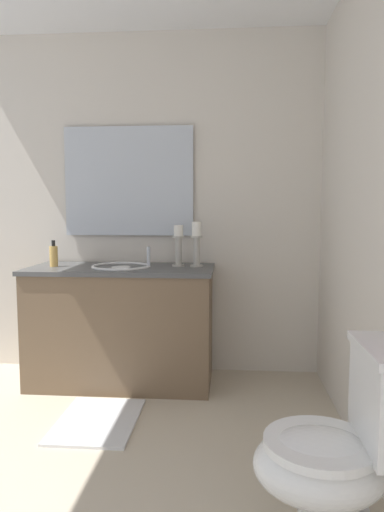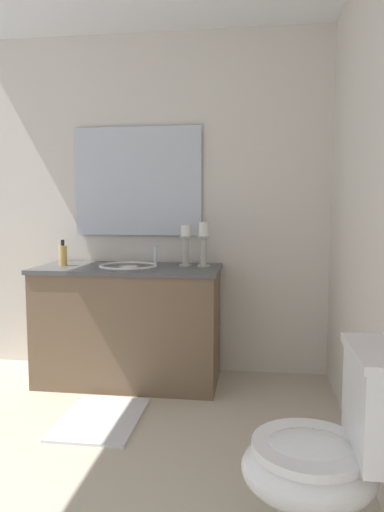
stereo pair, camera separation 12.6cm
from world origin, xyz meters
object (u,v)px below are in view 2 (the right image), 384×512
(soap_bottle, at_px, (63,255))
(bath_mat, at_px, (101,419))
(mirror, at_px, (138,182))
(candle_holder_tall, at_px, (204,243))
(vanity_cabinet, at_px, (129,324))
(toilet, at_px, (330,458))
(candle_holder_short, at_px, (186,245))
(sink_basin, at_px, (129,272))

(soap_bottle, height_order, bath_mat, soap_bottle)
(mirror, height_order, soap_bottle, mirror)
(candle_holder_tall, bearing_deg, soap_bottle, -85.97)
(mirror, relative_size, soap_bottle, 5.22)
(vanity_cabinet, height_order, mirror, mirror)
(mirror, height_order, toilet, mirror)
(candle_holder_tall, distance_m, bath_mat, 1.28)
(mirror, relative_size, bath_mat, 1.56)
(mirror, xyz_separation_m, candle_holder_short, (0.20, 0.39, -0.44))
(toilet, bearing_deg, vanity_cabinet, -144.26)
(toilet, height_order, bath_mat, toilet)
(vanity_cabinet, bearing_deg, soap_bottle, -88.72)
(vanity_cabinet, xyz_separation_m, soap_bottle, (0.01, -0.46, 0.48))
(candle_holder_tall, relative_size, candle_holder_short, 1.08)
(vanity_cabinet, relative_size, soap_bottle, 7.00)
(candle_holder_tall, relative_size, bath_mat, 0.51)
(vanity_cabinet, relative_size, candle_holder_short, 4.47)
(mirror, xyz_separation_m, bath_mat, (0.91, -0.00, -1.39))
(mirror, bearing_deg, bath_mat, -0.00)
(candle_holder_tall, bearing_deg, candle_holder_short, -98.71)
(candle_holder_tall, height_order, soap_bottle, candle_holder_tall)
(vanity_cabinet, xyz_separation_m, mirror, (-0.28, 0.00, 0.99))
(sink_basin, relative_size, candle_holder_tall, 1.32)
(mirror, bearing_deg, sink_basin, 0.20)
(toilet, bearing_deg, sink_basin, -144.29)
(mirror, distance_m, candle_holder_short, 0.62)
(vanity_cabinet, relative_size, candle_holder_tall, 4.13)
(soap_bottle, relative_size, toilet, 0.24)
(sink_basin, bearing_deg, candle_holder_short, 101.41)
(sink_basin, bearing_deg, vanity_cabinet, -90.00)
(candle_holder_short, bearing_deg, vanity_cabinet, -78.62)
(vanity_cabinet, height_order, candle_holder_tall, candle_holder_tall)
(toilet, bearing_deg, bath_mat, -129.74)
(vanity_cabinet, xyz_separation_m, toilet, (1.56, 1.12, -0.04))
(vanity_cabinet, bearing_deg, candle_holder_short, 101.38)
(bath_mat, bearing_deg, toilet, 50.26)
(candle_holder_short, bearing_deg, toilet, 24.21)
(candle_holder_tall, bearing_deg, sink_basin, -83.48)
(vanity_cabinet, bearing_deg, bath_mat, 0.00)
(candle_holder_short, distance_m, bath_mat, 1.24)
(sink_basin, distance_m, mirror, 0.69)
(bath_mat, bearing_deg, candle_holder_short, 151.27)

